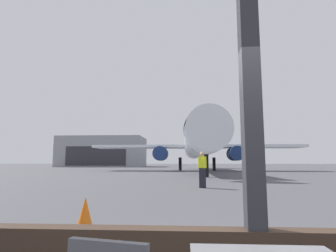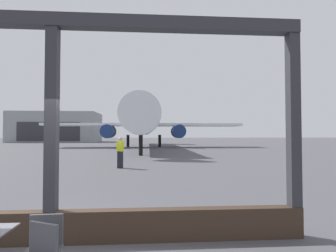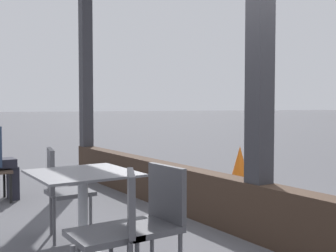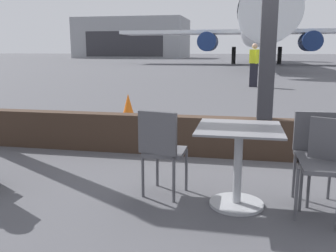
# 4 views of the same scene
# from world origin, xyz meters

# --- Properties ---
(window_frame) EXTENTS (8.99, 0.24, 4.02)m
(window_frame) POSITION_xyz_m (0.00, 0.00, 1.48)
(window_frame) COLOR #38281E
(window_frame) RESTS_ON ground
(dining_table) EXTENTS (0.77, 0.77, 0.77)m
(dining_table) POSITION_xyz_m (-0.31, -1.67, 0.44)
(dining_table) COLOR slate
(dining_table) RESTS_ON ground
(cafe_chair_window_left) EXTENTS (0.41, 0.41, 0.88)m
(cafe_chair_window_left) POSITION_xyz_m (0.42, -1.43, 0.54)
(cafe_chair_window_left) COLOR #4C4C51
(cafe_chair_window_left) RESTS_ON ground
(cafe_chair_window_right) EXTENTS (0.51, 0.51, 0.88)m
(cafe_chair_window_right) POSITION_xyz_m (0.46, -1.75, 0.54)
(cafe_chair_window_right) COLOR #4C4C51
(cafe_chair_window_right) RESTS_ON ground
(cafe_chair_aisle_left) EXTENTS (0.46, 0.46, 0.89)m
(cafe_chair_aisle_left) POSITION_xyz_m (-1.07, -1.59, 0.53)
(cafe_chair_aisle_left) COLOR #4C4C51
(cafe_chair_aisle_left) RESTS_ON ground
(traffic_cone) EXTENTS (0.36, 0.36, 0.59)m
(traffic_cone) POSITION_xyz_m (-2.62, 2.22, 0.28)
(traffic_cone) COLOR orange
(traffic_cone) RESTS_ON ground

